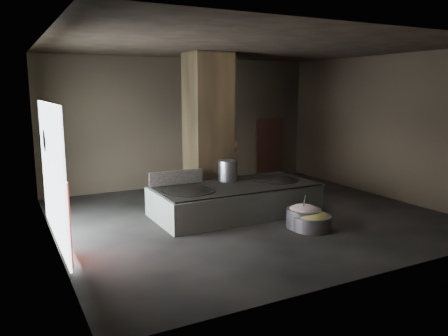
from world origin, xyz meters
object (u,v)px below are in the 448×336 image
hearth_platform (235,200)px  veg_basin (311,222)px  wok_left (188,193)px  meat_basin (304,218)px  stock_pot (228,170)px  cook (232,168)px  wok_right (275,182)px

hearth_platform → veg_basin: hearth_platform is taller
wok_left → meat_basin: (2.38, -1.82, -0.51)m
stock_pot → veg_basin: stock_pot is taller
wok_left → veg_basin: size_ratio=1.46×
wok_left → cook: 3.11m
hearth_platform → veg_basin: (1.00, -2.09, -0.21)m
wok_left → wok_right: wok_left is taller
cook → meat_basin: cook is taller
cook → stock_pot: bearing=37.5°
meat_basin → hearth_platform: bearing=116.5°
veg_basin → wok_right: bearing=80.6°
stock_pot → cook: (0.90, 1.38, -0.23)m
hearth_platform → wok_left: 1.49m
hearth_platform → stock_pot: (0.05, 0.55, 0.74)m
wok_right → hearth_platform: bearing=-177.9°
wok_left → meat_basin: bearing=-37.4°
hearth_platform → wok_left: bearing=-178.7°
cook → veg_basin: size_ratio=1.85×
wok_right → veg_basin: (-0.35, -2.14, -0.57)m
cook → wok_right: bearing=82.6°
wok_right → veg_basin: size_ratio=1.36×
cook → veg_basin: cook is taller
wok_left → wok_right: bearing=2.0°
hearth_platform → cook: size_ratio=2.50×
stock_pot → cook: cook is taller
wok_right → meat_basin: wok_right is taller
wok_left → veg_basin: 3.24m
cook → meat_basin: bearing=70.3°
hearth_platform → meat_basin: hearth_platform is taller
hearth_platform → cook: cook is taller
wok_left → stock_pot: 1.66m
cook → hearth_platform: bearing=44.4°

